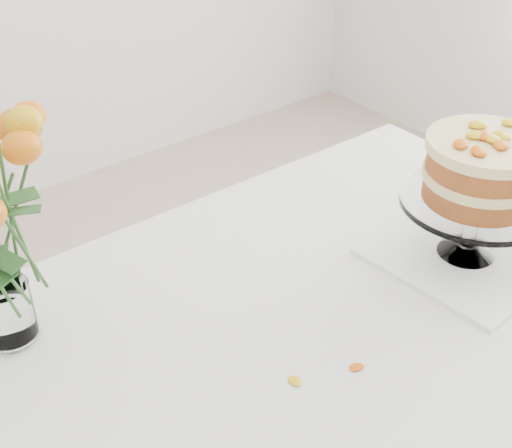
{
  "coord_description": "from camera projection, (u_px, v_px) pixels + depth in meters",
  "views": [
    {
      "loc": [
        -0.67,
        -0.7,
        1.6
      ],
      "look_at": [
        -0.03,
        0.11,
        0.91
      ],
      "focal_mm": 50.0,
      "sensor_mm": 36.0,
      "label": 1
    }
  ],
  "objects": [
    {
      "name": "cake_stand",
      "position": [
        481.0,
        176.0,
        1.33
      ],
      "size": [
        0.29,
        0.29,
        0.26
      ],
      "rotation": [
        0.0,
        0.0,
        -0.13
      ],
      "color": "white",
      "rests_on": "napkin"
    },
    {
      "name": "napkin",
      "position": [
        465.0,
        254.0,
        1.42
      ],
      "size": [
        0.35,
        0.35,
        0.01
      ],
      "primitive_type": "cube",
      "rotation": [
        0.0,
        0.0,
        0.06
      ],
      "color": "white",
      "rests_on": "table"
    },
    {
      "name": "stray_petal_a",
      "position": [
        295.0,
        381.0,
        1.14
      ],
      "size": [
        0.03,
        0.02,
        0.0
      ],
      "primitive_type": "ellipsoid",
      "color": "#E1BA0E",
      "rests_on": "table"
    },
    {
      "name": "stray_petal_b",
      "position": [
        357.0,
        367.0,
        1.17
      ],
      "size": [
        0.03,
        0.02,
        0.0
      ],
      "primitive_type": "ellipsoid",
      "color": "#E1BA0E",
      "rests_on": "table"
    },
    {
      "name": "table",
      "position": [
        307.0,
        352.0,
        1.32
      ],
      "size": [
        1.43,
        0.93,
        0.76
      ],
      "color": "tan",
      "rests_on": "ground"
    }
  ]
}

